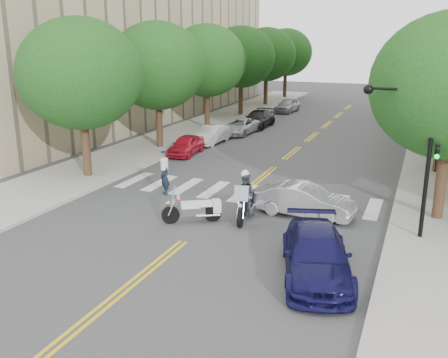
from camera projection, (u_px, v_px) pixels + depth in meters
The scene contains 25 objects.
ground at pixel (184, 242), 18.69m from camera, with size 140.00×140.00×0.00m, color #38383A.
sidewalk_left at pixel (200, 128), 41.71m from camera, with size 5.00×60.00×0.15m, color #9E9991.
sidewalk_right at pixel (446, 146), 34.84m from camera, with size 5.00×60.00×0.15m, color #9E9991.
tree_l_0 at pixel (80, 74), 25.70m from camera, with size 6.40×6.40×8.45m.
tree_l_1 at pixel (157, 66), 32.82m from camera, with size 6.40×6.40×8.45m.
tree_l_2 at pixel (207, 61), 39.95m from camera, with size 6.40×6.40×8.45m.
tree_l_3 at pixel (241, 57), 47.08m from camera, with size 6.40×6.40×8.45m.
tree_l_4 at pixel (266, 54), 54.21m from camera, with size 6.40×6.40×8.45m.
tree_l_5 at pixel (286, 52), 61.33m from camera, with size 6.40×6.40×8.45m.
tree_r_1 at pixel (448, 73), 26.46m from camera, with size 6.40×6.40×8.45m.
tree_r_2 at pixel (445, 65), 33.59m from camera, with size 6.40×6.40×8.45m.
tree_r_3 at pixel (443, 60), 40.71m from camera, with size 6.40×6.40×8.45m.
tree_r_4 at pixel (442, 57), 47.84m from camera, with size 6.40×6.40×8.45m.
tree_r_5 at pixel (441, 54), 54.97m from camera, with size 6.40×6.40×8.45m.
traffic_signal_pole at pixel (416, 143), 17.99m from camera, with size 2.82×0.42×6.00m.
motorcycle_police at pixel (245, 197), 20.87m from camera, with size 0.98×2.60×2.13m.
motorcycle_parked at pixel (197, 209), 20.55m from camera, with size 2.25×1.55×1.61m.
officer_standing at pixel (165, 177), 24.07m from camera, with size 0.64×0.42×1.74m, color black.
convertible at pixel (305, 200), 21.23m from camera, with size 1.45×4.16×1.37m, color silver.
sedan_blue at pixel (316, 255), 15.82m from camera, with size 2.06×5.06×1.47m, color #100E3C.
parked_car_a at pixel (186, 145), 32.38m from camera, with size 1.50×3.73×1.27m, color red.
parked_car_b at pixel (211, 135), 35.73m from camera, with size 1.37×3.92×1.29m, color silver.
parked_car_c at pixel (240, 126), 39.29m from camera, with size 2.02×4.37×1.21m, color silver.
parked_car_d at pixel (258, 119), 42.21m from camera, with size 1.95×4.79×1.39m, color black.
parked_car_e at pixel (287, 105), 50.67m from camera, with size 1.66×4.12×1.40m, color #9E9FA4.
Camera 1 is at (7.93, -15.48, 7.40)m, focal length 40.00 mm.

